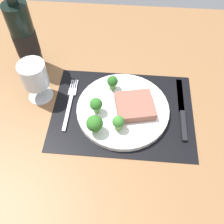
{
  "coord_description": "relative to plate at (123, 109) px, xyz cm",
  "views": [
    {
      "loc": [
        0.55,
        -44.34,
        62.04
      ],
      "look_at": [
        -3.01,
        -1.79,
        1.9
      ],
      "focal_mm": 41.26,
      "sensor_mm": 36.0,
      "label": 1
    }
  ],
  "objects": [
    {
      "name": "placemat",
      "position": [
        0.0,
        0.0,
        -0.95
      ],
      "size": [
        41.36,
        30.53,
        0.3
      ],
      "primitive_type": "cube",
      "color": "black",
      "rests_on": "ground_plane"
    },
    {
      "name": "broccoli_center",
      "position": [
        -7.03,
        -8.42,
        4.34
      ],
      "size": [
        4.47,
        4.47,
        5.91
      ],
      "color": "#6B994C",
      "rests_on": "plate"
    },
    {
      "name": "plate",
      "position": [
        0.0,
        0.0,
        0.0
      ],
      "size": [
        26.93,
        26.93,
        1.6
      ],
      "primitive_type": "cylinder",
      "color": "white",
      "rests_on": "placemat"
    },
    {
      "name": "broccoli_front_edge",
      "position": [
        -7.46,
        -1.95,
        4.01
      ],
      "size": [
        3.57,
        3.57,
        5.23
      ],
      "color": "#6B994C",
      "rests_on": "plate"
    },
    {
      "name": "wine_glass",
      "position": [
        -25.59,
        3.97,
        7.28
      ],
      "size": [
        7.67,
        7.67,
        13.0
      ],
      "color": "silver",
      "rests_on": "ground_plane"
    },
    {
      "name": "knife",
      "position": [
        17.43,
        0.53,
        -0.5
      ],
      "size": [
        1.8,
        23.0,
        0.8
      ],
      "rotation": [
        0.0,
        0.0,
        -0.03
      ],
      "color": "black",
      "rests_on": "placemat"
    },
    {
      "name": "broccoli_near_steak",
      "position": [
        -0.87,
        -7.08,
        3.65
      ],
      "size": [
        3.27,
        3.27,
        4.88
      ],
      "color": "#6B994C",
      "rests_on": "plate"
    },
    {
      "name": "fork",
      "position": [
        -16.02,
        1.42,
        -0.55
      ],
      "size": [
        2.4,
        19.2,
        0.5
      ],
      "rotation": [
        0.0,
        0.0,
        0.01
      ],
      "color": "silver",
      "rests_on": "placemat"
    },
    {
      "name": "ground_plane",
      "position": [
        0.0,
        0.0,
        -2.6
      ],
      "size": [
        140.0,
        110.0,
        3.0
      ],
      "primitive_type": "cube",
      "color": "brown"
    },
    {
      "name": "steak",
      "position": [
        3.35,
        -0.07,
        2.05
      ],
      "size": [
        12.38,
        11.84,
        2.51
      ],
      "primitive_type": "cube",
      "rotation": [
        0.0,
        0.0,
        0.21
      ],
      "color": "#8C5647",
      "rests_on": "plate"
    },
    {
      "name": "wine_bottle",
      "position": [
        -30.99,
        16.35,
        10.88
      ],
      "size": [
        7.26,
        7.26,
        32.83
      ],
      "color": "black",
      "rests_on": "ground_plane"
    },
    {
      "name": "broccoli_back_left",
      "position": [
        -3.61,
        7.12,
        3.64
      ],
      "size": [
        3.23,
        3.23,
        4.82
      ],
      "color": "#5B8942",
      "rests_on": "plate"
    }
  ]
}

